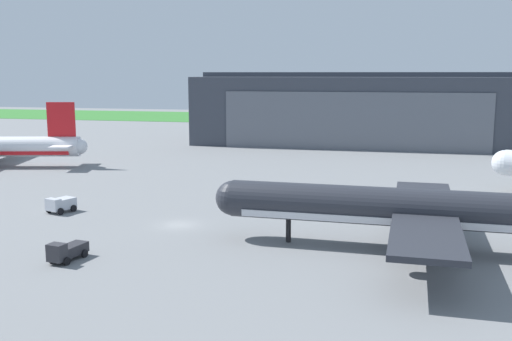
{
  "coord_description": "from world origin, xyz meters",
  "views": [
    {
      "loc": [
        25.2,
        -66.36,
        18.35
      ],
      "look_at": [
        6.06,
        15.43,
        4.51
      ],
      "focal_mm": 41.52,
      "sensor_mm": 36.0,
      "label": 1
    }
  ],
  "objects_px": {
    "maintenance_hangar": "(358,110)",
    "pushback_tractor": "(61,204)",
    "ops_van": "(67,251)",
    "airliner_near_left": "(417,210)"
  },
  "relations": [
    {
      "from": "airliner_near_left",
      "to": "pushback_tractor",
      "type": "height_order",
      "value": "airliner_near_left"
    },
    {
      "from": "ops_van",
      "to": "pushback_tractor",
      "type": "bearing_deg",
      "value": 122.64
    },
    {
      "from": "maintenance_hangar",
      "to": "ops_van",
      "type": "xyz_separation_m",
      "value": [
        -21.61,
        -107.61,
        -7.85
      ]
    },
    {
      "from": "pushback_tractor",
      "to": "airliner_near_left",
      "type": "bearing_deg",
      "value": -9.11
    },
    {
      "from": "maintenance_hangar",
      "to": "airliner_near_left",
      "type": "height_order",
      "value": "maintenance_hangar"
    },
    {
      "from": "maintenance_hangar",
      "to": "pushback_tractor",
      "type": "xyz_separation_m",
      "value": [
        -33.43,
        -89.17,
        -7.72
      ]
    },
    {
      "from": "pushback_tractor",
      "to": "ops_van",
      "type": "height_order",
      "value": "ops_van"
    },
    {
      "from": "maintenance_hangar",
      "to": "ops_van",
      "type": "relative_size",
      "value": 17.64
    },
    {
      "from": "maintenance_hangar",
      "to": "airliner_near_left",
      "type": "xyz_separation_m",
      "value": [
        12.05,
        -96.46,
        -4.42
      ]
    },
    {
      "from": "maintenance_hangar",
      "to": "pushback_tractor",
      "type": "height_order",
      "value": "maintenance_hangar"
    }
  ]
}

